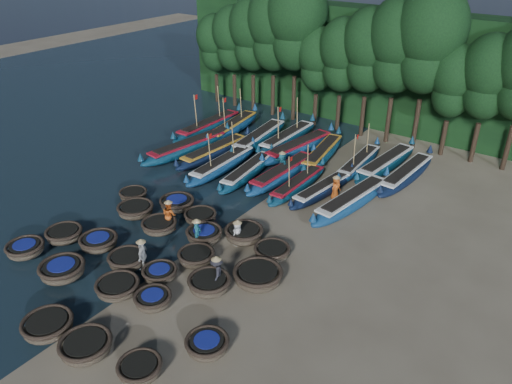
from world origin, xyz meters
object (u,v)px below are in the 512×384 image
Objects in this scene: long_boat_4 at (248,171)px; long_boat_17 at (406,174)px; long_boat_10 at (233,127)px; long_boat_15 at (359,163)px; coracle_6 at (62,270)px; long_boat_14 at (322,153)px; long_boat_3 at (222,165)px; fisherman_6 at (336,187)px; coracle_5 at (25,249)px; long_boat_1 at (188,148)px; fisherman_0 at (238,232)px; coracle_21 at (177,203)px; fisherman_3 at (217,272)px; coracle_2 at (48,325)px; coracle_8 at (153,299)px; coracle_12 at (127,260)px; coracle_4 at (140,368)px; coracle_3 at (86,346)px; coracle_7 at (118,287)px; long_boat_2 at (215,152)px; long_boat_8 at (352,200)px; coracle_18 at (196,257)px; coracle_19 at (258,276)px; coracle_16 at (159,226)px; coracle_11 at (99,242)px; coracle_9 at (207,345)px; coracle_23 at (244,234)px; long_boat_12 at (287,138)px; fisherman_2 at (169,214)px; coracle_15 at (135,210)px; long_boat_13 at (299,147)px; coracle_22 at (200,216)px; fisherman_5 at (282,164)px; coracle_17 at (204,234)px; coracle_10 at (64,234)px; long_boat_11 at (259,138)px; fisherman_1 at (197,232)px; coracle_24 at (272,251)px; coracle_14 at (209,283)px; long_boat_9 at (209,126)px; long_boat_16 at (386,163)px; fisherman_4 at (143,254)px; long_boat_6 at (298,185)px; coracle_13 at (160,273)px.

long_boat_17 reaches higher than long_boat_4.
long_boat_15 is at bearing -9.81° from long_boat_10.
coracle_6 is 20.94m from long_boat_14.
fisherman_6 is at bearing 5.73° from long_boat_3.
coracle_5 is 1.15× the size of fisherman_6.
long_boat_1 is 13.32m from fisherman_0.
coracle_21 is 1.14× the size of fisherman_3.
coracle_8 is (2.47, 3.98, -0.01)m from coracle_2.
coracle_6 is 1.29× the size of coracle_12.
coracle_3 is at bearing -168.65° from coracle_4.
coracle_12 is 0.92× the size of coracle_21.
long_boat_2 reaches higher than coracle_7.
coracle_12 reaches higher than coracle_4.
fisherman_0 reaches higher than long_boat_8.
coracle_18 is 0.88× the size of coracle_19.
coracle_11 is at bearing -114.60° from coracle_16.
coracle_23 is at bearing 116.77° from coracle_9.
long_boat_1 is 8.21m from long_boat_12.
coracle_6 is 1.31× the size of fisherman_2.
coracle_15 is 1.33× the size of fisherman_3.
coracle_3 is 1.09× the size of coracle_9.
long_boat_8 is at bearing 76.33° from coracle_8.
coracle_8 is (0.10, 3.76, -0.01)m from coracle_3.
fisherman_6 is (5.79, -4.78, 0.27)m from long_boat_13.
fisherman_5 is (0.47, 8.31, 0.55)m from coracle_22.
long_boat_17 is (4.79, 19.67, 0.17)m from coracle_8.
coracle_5 is at bearing -137.21° from coracle_23.
fisherman_5 is (-2.85, 15.39, 0.52)m from coracle_8.
long_boat_17 is at bearing 65.12° from coracle_17.
long_boat_13 is (4.88, 4.48, 0.04)m from long_boat_2.
long_boat_4 is (6.29, -0.52, -0.09)m from long_boat_1.
coracle_10 is (-2.90, 2.14, -0.07)m from coracle_6.
long_boat_11 is 1.15× the size of long_boat_15.
coracle_17 is (6.53, 4.68, 0.02)m from coracle_10.
fisherman_1 reaches higher than coracle_17.
coracle_24 is 14.10m from long_boat_13.
fisherman_5 is at bearing 120.39° from coracle_24.
long_boat_9 reaches higher than coracle_14.
coracle_24 is 1.16× the size of fisherman_2.
long_boat_16 is 4.38× the size of fisherman_4.
coracle_6 is at bearing -76.87° from coracle_11.
fisherman_4 is (-0.06, 5.72, 0.53)m from coracle_2.
long_boat_6 is at bearing -112.25° from long_boat_15.
coracle_17 is at bearing -114.36° from long_boat_8.
coracle_21 is 12.07m from long_boat_13.
coracle_6 reaches higher than coracle_24.
coracle_11 is 13.49m from long_boat_2.
long_boat_12 is at bearing 103.12° from coracle_13.
coracle_9 is 0.25× the size of long_boat_16.
fisherman_6 reaches higher than coracle_13.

